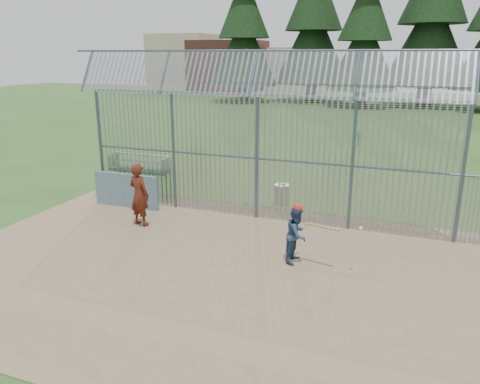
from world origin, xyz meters
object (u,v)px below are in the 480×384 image
at_px(bleacher, 139,162).
at_px(onlooker, 139,195).
at_px(dugout_wall, 126,190).
at_px(batter, 297,235).
at_px(trash_can, 282,194).

bearing_deg(bleacher, onlooker, -57.15).
height_order(dugout_wall, batter, batter).
height_order(batter, onlooker, onlooker).
distance_m(batter, bleacher, 11.57).
distance_m(batter, onlooker, 5.32).
height_order(batter, bleacher, batter).
distance_m(batter, trash_can, 4.80).
xyz_separation_m(dugout_wall, bleacher, (-2.53, 4.75, -0.21)).
bearing_deg(batter, bleacher, 59.78).
relative_size(dugout_wall, batter, 1.70).
bearing_deg(onlooker, batter, -176.91).
height_order(dugout_wall, bleacher, dugout_wall).
height_order(dugout_wall, onlooker, onlooker).
bearing_deg(dugout_wall, bleacher, 117.99).
xyz_separation_m(batter, onlooker, (-5.24, 0.87, 0.25)).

